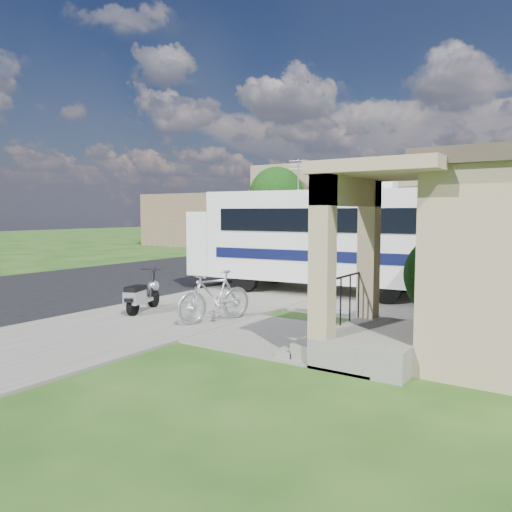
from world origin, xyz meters
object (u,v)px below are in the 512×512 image
Objects in this scene: pickup_truck at (284,246)px; shrub at (451,272)px; scooter at (141,296)px; bicycle at (215,299)px; garden_hose at (341,335)px; motorhome at (320,236)px; van at (322,238)px.

shrub is at bearing 140.34° from pickup_truck.
bicycle is (2.23, 0.19, 0.10)m from scooter.
motorhome is at bearing 121.07° from garden_hose.
van is at bearing 124.05° from shrub.
shrub is 21.35m from van.
pickup_truck is at bearing 124.73° from garden_hose.
motorhome is 4.38× the size of bicycle.
scooter is 15.02m from pickup_truck.
bicycle is 4.78× the size of garden_hose.
pickup_truck is 0.85× the size of van.
motorhome reaches higher than pickup_truck.
shrub is 16.19m from pickup_truck.
scooter is 3.89× the size of garden_hose.
pickup_truck is 13.37× the size of garden_hose.
bicycle is 15.63m from pickup_truck.
pickup_truck is at bearing 133.92° from shrub.
shrub is 5.33m from bicycle.
garden_hose is (10.34, -19.90, -0.84)m from van.
bicycle is at bearing -151.45° from shrub.
scooter is at bearing -85.96° from van.
shrub reaches higher than scooter.
motorhome is 5.51m from shrub.
garden_hose is (3.03, 0.31, -0.50)m from bicycle.
motorhome is 11.01m from pickup_truck.
scooter is 0.25× the size of van.
motorhome is at bearing 148.46° from shrub.
shrub is 1.28× the size of bicycle.
motorhome is 1.34× the size of van.
bicycle is at bearing -174.13° from garden_hose.
bicycle is 3.09m from garden_hose.
scooter is at bearing -158.43° from shrub.
pickup_truck is 16.89m from garden_hose.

